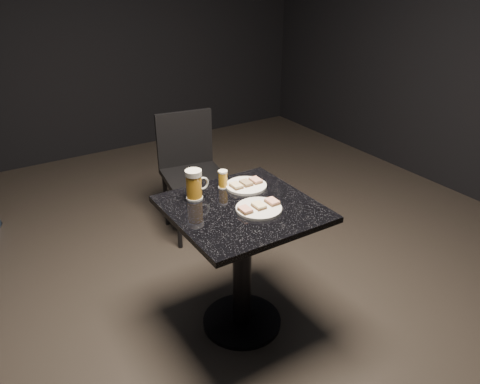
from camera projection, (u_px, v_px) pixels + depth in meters
name	position (u px, v px, depth m)	size (l,w,h in m)	color
floor	(242.00, 322.00, 2.65)	(6.00, 6.00, 0.00)	black
plate_large	(259.00, 209.00, 2.28)	(0.23, 0.23, 0.01)	silver
plate_small	(246.00, 186.00, 2.51)	(0.22, 0.22, 0.01)	white
table	(242.00, 247.00, 2.43)	(0.70, 0.70, 0.75)	black
beer_mug	(194.00, 185.00, 2.36)	(0.13, 0.09, 0.16)	silver
beer_tumbler	(223.00, 179.00, 2.48)	(0.05, 0.05, 0.10)	silver
chair	(191.00, 166.00, 3.38)	(0.48, 0.48, 0.88)	black
canapes_on_plate_large	(259.00, 206.00, 2.27)	(0.21, 0.07, 0.02)	#4C3521
canapes_on_plate_small	(246.00, 183.00, 2.50)	(0.17, 0.07, 0.02)	#4C3521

